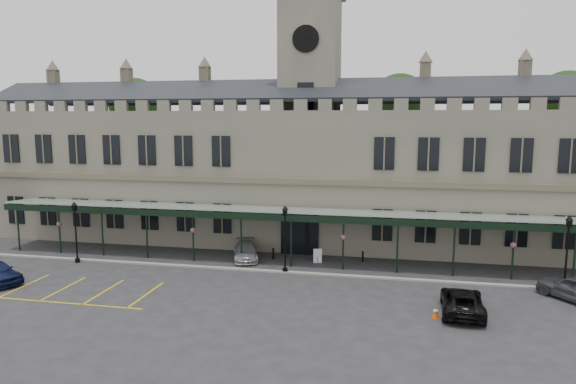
% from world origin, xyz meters
% --- Properties ---
extents(ground, '(140.00, 140.00, 0.00)m').
position_xyz_m(ground, '(0.00, 0.00, 0.00)').
color(ground, '#272729').
extents(station_building, '(60.00, 10.36, 17.30)m').
position_xyz_m(station_building, '(0.00, 15.91, 6.47)').
color(station_building, '#666255').
rests_on(station_building, ground).
extents(clock_tower, '(5.60, 5.60, 24.80)m').
position_xyz_m(clock_tower, '(0.00, 16.00, 13.11)').
color(clock_tower, '#666255').
rests_on(clock_tower, ground).
extents(canopy, '(50.00, 4.10, 4.30)m').
position_xyz_m(canopy, '(0.00, 7.46, 2.40)').
color(canopy, '#8C9E93').
rests_on(canopy, ground).
extents(kerb, '(60.00, 0.40, 0.12)m').
position_xyz_m(kerb, '(0.00, 5.50, 0.06)').
color(kerb, gray).
rests_on(kerb, ground).
extents(parking_markings, '(16.00, 6.00, 0.01)m').
position_xyz_m(parking_markings, '(-14.00, -1.50, 0.00)').
color(parking_markings, gold).
rests_on(parking_markings, ground).
extents(tree_behind_left, '(6.00, 6.00, 16.00)m').
position_xyz_m(tree_behind_left, '(-22.00, 25.00, 12.81)').
color(tree_behind_left, '#332314').
rests_on(tree_behind_left, ground).
extents(tree_behind_mid, '(6.00, 6.00, 16.00)m').
position_xyz_m(tree_behind_mid, '(8.00, 25.00, 12.81)').
color(tree_behind_mid, '#332314').
rests_on(tree_behind_mid, ground).
extents(tree_behind_right, '(6.00, 6.00, 16.00)m').
position_xyz_m(tree_behind_right, '(24.00, 25.00, 12.81)').
color(tree_behind_right, '#332314').
rests_on(tree_behind_right, ground).
extents(lamp_post_left, '(0.46, 0.46, 4.91)m').
position_xyz_m(lamp_post_left, '(-16.91, 4.93, 2.91)').
color(lamp_post_left, black).
rests_on(lamp_post_left, ground).
extents(lamp_post_mid, '(0.48, 0.48, 5.08)m').
position_xyz_m(lamp_post_mid, '(-0.13, 5.55, 3.01)').
color(lamp_post_mid, black).
rests_on(lamp_post_mid, ground).
extents(lamp_post_right, '(0.49, 0.49, 5.15)m').
position_xyz_m(lamp_post_right, '(18.83, 5.13, 3.05)').
color(lamp_post_right, black).
rests_on(lamp_post_right, ground).
extents(traffic_cone, '(0.41, 0.41, 0.66)m').
position_xyz_m(traffic_cone, '(10.14, -1.25, 0.32)').
color(traffic_cone, '#E74C07').
rests_on(traffic_cone, ground).
extents(sign_board, '(0.66, 0.24, 1.15)m').
position_xyz_m(sign_board, '(1.86, 8.61, 0.56)').
color(sign_board, black).
rests_on(sign_board, ground).
extents(bollard_left, '(0.17, 0.17, 0.94)m').
position_xyz_m(bollard_left, '(-1.82, 8.92, 0.47)').
color(bollard_left, black).
rests_on(bollard_left, ground).
extents(bollard_right, '(0.15, 0.15, 0.84)m').
position_xyz_m(bollard_right, '(5.35, 9.70, 0.42)').
color(bollard_right, black).
rests_on(bollard_right, ground).
extents(car_taxi, '(3.16, 4.91, 1.32)m').
position_xyz_m(car_taxi, '(-4.04, 8.54, 0.66)').
color(car_taxi, '#A5A8AD').
rests_on(car_taxi, ground).
extents(car_van, '(2.61, 5.20, 1.41)m').
position_xyz_m(car_van, '(11.73, -0.14, 0.71)').
color(car_van, black).
rests_on(car_van, ground).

